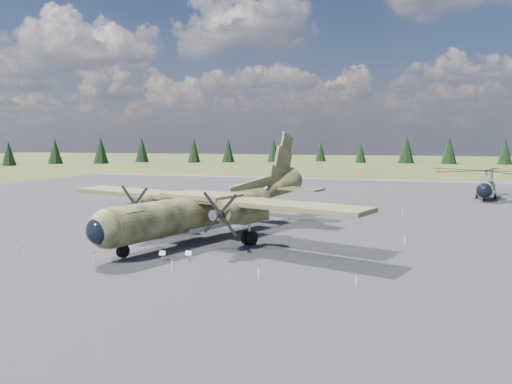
% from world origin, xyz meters
% --- Properties ---
extents(ground, '(500.00, 500.00, 0.00)m').
position_xyz_m(ground, '(0.00, 0.00, 0.00)').
color(ground, brown).
rests_on(ground, ground).
extents(apron, '(120.00, 120.00, 0.04)m').
position_xyz_m(apron, '(0.00, 10.00, 0.00)').
color(apron, '#5C5C61').
rests_on(apron, ground).
extents(transport_plane, '(30.04, 26.78, 10.05)m').
position_xyz_m(transport_plane, '(-0.03, -2.19, 2.89)').
color(transport_plane, '#33381E').
rests_on(transport_plane, ground).
extents(helicopter_near, '(19.93, 21.33, 4.34)m').
position_xyz_m(helicopter_near, '(27.11, 35.90, 3.08)').
color(helicopter_near, gray).
rests_on(helicopter_near, ground).
extents(info_placard_left, '(0.46, 0.22, 0.71)m').
position_xyz_m(info_placard_left, '(0.08, -11.17, 0.47)').
color(info_placard_left, gray).
rests_on(info_placard_left, ground).
extents(info_placard_right, '(0.47, 0.22, 0.73)m').
position_xyz_m(info_placard_right, '(1.89, -10.69, 0.49)').
color(info_placard_right, gray).
rests_on(info_placard_right, ground).
extents(barrier_fence, '(33.12, 29.62, 0.85)m').
position_xyz_m(barrier_fence, '(-0.46, -0.08, 0.51)').
color(barrier_fence, white).
rests_on(barrier_fence, ground).
extents(treeline, '(321.26, 322.94, 11.00)m').
position_xyz_m(treeline, '(1.54, 1.74, 4.84)').
color(treeline, black).
rests_on(treeline, ground).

